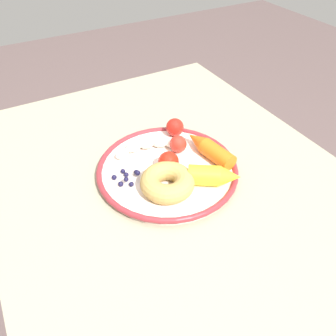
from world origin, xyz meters
name	(u,v)px	position (x,y,z in m)	size (l,w,h in m)	color
ground_plane	(173,333)	(0.00, 0.00, 0.00)	(6.00, 6.00, 0.00)	brown
dining_table	(176,218)	(0.00, 0.00, 0.61)	(0.95, 0.71, 0.71)	#9E997D
plate	(168,169)	(0.04, 0.00, 0.72)	(0.30, 0.30, 0.02)	silver
banana	(147,145)	(0.12, 0.01, 0.74)	(0.07, 0.15, 0.03)	beige
carrot_orange	(209,148)	(0.04, -0.10, 0.74)	(0.14, 0.06, 0.04)	orange
carrot_yellow	(214,176)	(-0.04, -0.06, 0.75)	(0.09, 0.11, 0.04)	yellow
donut	(167,182)	(-0.02, 0.03, 0.75)	(0.11, 0.11, 0.04)	tan
blueberry_pile	(127,177)	(0.05, 0.09, 0.73)	(0.05, 0.06, 0.02)	#191638
tomato_near	(167,162)	(0.03, 0.00, 0.75)	(0.04, 0.04, 0.04)	red
tomato_mid	(178,144)	(0.08, -0.05, 0.75)	(0.04, 0.04, 0.04)	red
tomato_far	(175,127)	(0.14, -0.07, 0.75)	(0.04, 0.04, 0.04)	red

